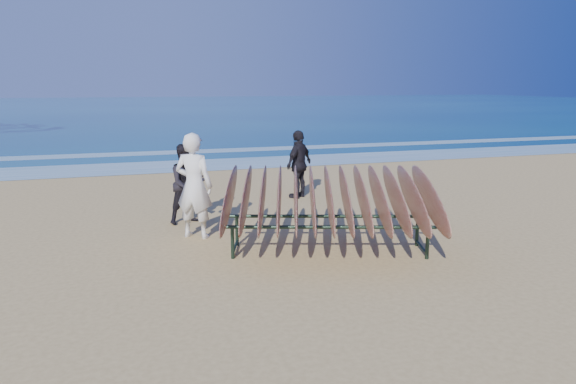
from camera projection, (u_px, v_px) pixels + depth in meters
name	position (u px, v px, depth m)	size (l,w,h in m)	color
ground	(304.00, 266.00, 7.50)	(120.00, 120.00, 0.00)	tan
ocean	(150.00, 107.00, 58.96)	(160.00, 160.00, 0.00)	navy
foam_near	(206.00, 165.00, 16.86)	(160.00, 160.00, 0.00)	white
foam_far	(193.00, 152.00, 20.13)	(160.00, 160.00, 0.00)	white
surfboard_rack	(329.00, 198.00, 7.96)	(3.77, 3.35, 1.40)	#1C2D22
person_white	(194.00, 186.00, 8.75)	(0.66, 0.44, 1.82)	silver
person_dark_a	(187.00, 184.00, 9.71)	(0.74, 0.57, 1.52)	black
person_dark_b	(299.00, 164.00, 11.89)	(0.92, 0.38, 1.57)	black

